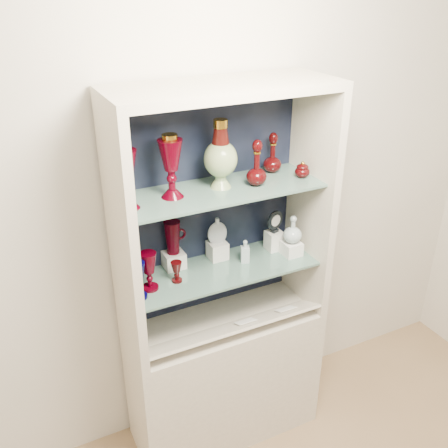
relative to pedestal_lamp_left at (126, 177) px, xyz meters
name	(u,v)px	position (x,y,z in m)	size (l,w,h in m)	color
wall_back	(204,188)	(0.44, 0.22, -0.21)	(3.50, 0.02, 2.80)	beige
cabinet_base	(224,375)	(0.44, 0.00, -1.23)	(1.00, 0.40, 0.75)	beige
cabinet_back_panel	(207,204)	(0.44, 0.19, -0.28)	(0.98, 0.02, 1.15)	black
cabinet_side_left	(122,241)	(-0.04, 0.00, -0.28)	(0.04, 0.40, 1.15)	beige
cabinet_side_right	(310,201)	(0.92, 0.00, -0.28)	(0.04, 0.40, 1.15)	beige
cabinet_top_cap	(224,88)	(0.44, 0.00, 0.31)	(1.00, 0.40, 0.04)	beige
shelf_lower	(222,269)	(0.44, 0.02, -0.56)	(0.92, 0.34, 0.01)	slate
shelf_upper	(222,190)	(0.44, 0.02, -0.14)	(0.92, 0.34, 0.01)	slate
label_ledge	(234,327)	(0.44, -0.11, -0.83)	(0.92, 0.18, 0.01)	beige
label_card_0	(245,321)	(0.50, -0.11, -0.81)	(0.10, 0.07, 0.00)	white
label_card_1	(286,309)	(0.74, -0.11, -0.81)	(0.10, 0.07, 0.00)	white
pedestal_lamp_left	(126,177)	(0.00, 0.00, 0.00)	(0.10, 0.10, 0.27)	#46000C
pedestal_lamp_right	(171,166)	(0.21, 0.03, 0.00)	(0.11, 0.11, 0.28)	#46000C
enamel_urn	(221,154)	(0.44, 0.04, 0.02)	(0.15, 0.15, 0.31)	#114527
ruby_decanter_a	(257,160)	(0.60, -0.01, -0.02)	(0.09, 0.09, 0.24)	#390607
ruby_decanter_b	(273,151)	(0.75, 0.10, -0.03)	(0.09, 0.09, 0.21)	#390607
lidded_bowl	(302,169)	(0.84, -0.02, -0.10)	(0.07, 0.07, 0.08)	#390607
cobalt_goblet	(138,281)	(0.00, -0.04, -0.47)	(0.07, 0.07, 0.18)	#05023A
ruby_goblet_tall	(149,271)	(0.07, 0.00, -0.46)	(0.08, 0.08, 0.19)	#46000C
ruby_goblet_small	(177,272)	(0.20, 0.01, -0.50)	(0.05, 0.05, 0.10)	#390607
riser_ruby_pitcher	(174,260)	(0.23, 0.14, -0.52)	(0.10, 0.10, 0.08)	silver
ruby_pitcher	(173,237)	(0.23, 0.14, -0.39)	(0.12, 0.08, 0.17)	#46000C
clear_square_bottle	(245,251)	(0.57, 0.03, -0.50)	(0.04, 0.04, 0.12)	#9EB2B7
riser_flat_flask	(217,250)	(0.46, 0.12, -0.51)	(0.09, 0.09, 0.09)	silver
flat_flask	(217,230)	(0.46, 0.12, -0.40)	(0.10, 0.04, 0.14)	#B2BCC5
riser_clear_round_decanter	(291,248)	(0.82, -0.01, -0.52)	(0.09, 0.09, 0.07)	silver
clear_round_decanter	(293,230)	(0.82, -0.01, -0.41)	(0.09, 0.09, 0.14)	#9EB2B7
riser_cameo_medallion	(274,240)	(0.77, 0.08, -0.51)	(0.08, 0.08, 0.10)	silver
cameo_medallion	(275,221)	(0.77, 0.08, -0.39)	(0.10, 0.04, 0.12)	black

